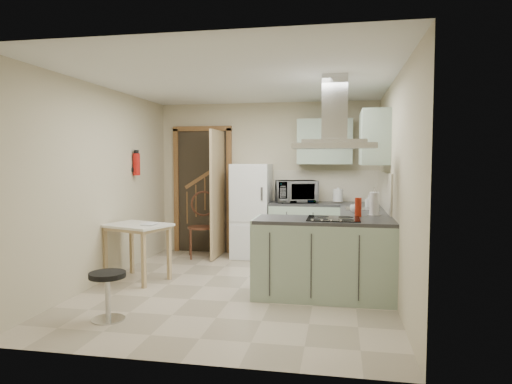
% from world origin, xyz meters
% --- Properties ---
extents(floor, '(4.20, 4.20, 0.00)m').
position_xyz_m(floor, '(0.00, 0.00, 0.00)').
color(floor, '#BCAB92').
rests_on(floor, ground).
extents(ceiling, '(4.20, 4.20, 0.00)m').
position_xyz_m(ceiling, '(0.00, 0.00, 2.50)').
color(ceiling, silver).
rests_on(ceiling, back_wall).
extents(back_wall, '(3.60, 0.00, 3.60)m').
position_xyz_m(back_wall, '(0.00, 2.10, 1.25)').
color(back_wall, '#C4B898').
rests_on(back_wall, floor).
extents(left_wall, '(0.00, 4.20, 4.20)m').
position_xyz_m(left_wall, '(-1.80, 0.00, 1.25)').
color(left_wall, '#C4B898').
rests_on(left_wall, floor).
extents(right_wall, '(0.00, 4.20, 4.20)m').
position_xyz_m(right_wall, '(1.80, 0.00, 1.25)').
color(right_wall, '#C4B898').
rests_on(right_wall, floor).
extents(doorway, '(1.10, 0.12, 2.10)m').
position_xyz_m(doorway, '(-1.10, 2.07, 1.05)').
color(doorway, brown).
rests_on(doorway, floor).
extents(fridge, '(0.60, 0.60, 1.50)m').
position_xyz_m(fridge, '(-0.20, 1.80, 0.75)').
color(fridge, white).
rests_on(fridge, floor).
extents(counter_back, '(1.08, 0.60, 0.90)m').
position_xyz_m(counter_back, '(0.66, 1.80, 0.45)').
color(counter_back, '#9EB2A0').
rests_on(counter_back, floor).
extents(counter_right, '(0.60, 1.95, 0.90)m').
position_xyz_m(counter_right, '(1.50, 1.12, 0.45)').
color(counter_right, '#9EB2A0').
rests_on(counter_right, floor).
extents(splashback, '(1.68, 0.02, 0.50)m').
position_xyz_m(splashback, '(0.96, 2.09, 1.15)').
color(splashback, beige).
rests_on(splashback, counter_back).
extents(wall_cabinet_back, '(0.85, 0.35, 0.70)m').
position_xyz_m(wall_cabinet_back, '(0.95, 1.93, 1.85)').
color(wall_cabinet_back, '#9EB2A0').
rests_on(wall_cabinet_back, back_wall).
extents(wall_cabinet_right, '(0.35, 0.90, 0.70)m').
position_xyz_m(wall_cabinet_right, '(1.62, 0.85, 1.85)').
color(wall_cabinet_right, '#9EB2A0').
rests_on(wall_cabinet_right, right_wall).
extents(peninsula, '(1.55, 0.65, 0.90)m').
position_xyz_m(peninsula, '(1.02, -0.18, 0.45)').
color(peninsula, '#9EB2A0').
rests_on(peninsula, floor).
extents(hob, '(0.58, 0.50, 0.01)m').
position_xyz_m(hob, '(1.12, -0.18, 0.91)').
color(hob, black).
rests_on(hob, peninsula).
extents(extractor_hood, '(0.90, 0.55, 0.10)m').
position_xyz_m(extractor_hood, '(1.12, -0.18, 1.72)').
color(extractor_hood, silver).
rests_on(extractor_hood, ceiling).
extents(sink, '(0.45, 0.40, 0.01)m').
position_xyz_m(sink, '(1.50, 0.95, 0.91)').
color(sink, silver).
rests_on(sink, counter_right).
extents(fire_extinguisher, '(0.10, 0.10, 0.32)m').
position_xyz_m(fire_extinguisher, '(-1.74, 0.90, 1.50)').
color(fire_extinguisher, '#B2140F').
rests_on(fire_extinguisher, left_wall).
extents(drop_leaf_table, '(0.94, 0.81, 0.74)m').
position_xyz_m(drop_leaf_table, '(-1.39, 0.12, 0.37)').
color(drop_leaf_table, tan).
rests_on(drop_leaf_table, floor).
extents(bentwood_chair, '(0.55, 0.55, 0.96)m').
position_xyz_m(bentwood_chair, '(-1.00, 1.64, 0.48)').
color(bentwood_chair, '#492B18').
rests_on(bentwood_chair, floor).
extents(stool, '(0.41, 0.41, 0.48)m').
position_xyz_m(stool, '(-1.03, -1.31, 0.24)').
color(stool, black).
rests_on(stool, floor).
extents(microwave, '(0.71, 0.58, 0.34)m').
position_xyz_m(microwave, '(0.52, 1.78, 1.07)').
color(microwave, black).
rests_on(microwave, counter_back).
extents(kettle, '(0.17, 0.17, 0.23)m').
position_xyz_m(kettle, '(1.16, 1.84, 1.02)').
color(kettle, white).
rests_on(kettle, counter_back).
extents(cereal_box, '(0.11, 0.21, 0.30)m').
position_xyz_m(cereal_box, '(0.79, 1.89, 1.05)').
color(cereal_box, gold).
rests_on(cereal_box, counter_back).
extents(soap_bottle, '(0.09, 0.09, 0.17)m').
position_xyz_m(soap_bottle, '(1.59, 1.25, 0.98)').
color(soap_bottle, '#ABACB7').
rests_on(soap_bottle, counter_right).
extents(paper_towel, '(0.13, 0.13, 0.29)m').
position_xyz_m(paper_towel, '(1.60, 0.26, 1.04)').
color(paper_towel, silver).
rests_on(paper_towel, counter_right).
extents(cup, '(0.14, 0.14, 0.10)m').
position_xyz_m(cup, '(1.39, 0.52, 0.95)').
color(cup, silver).
rests_on(cup, counter_right).
extents(red_bottle, '(0.09, 0.09, 0.22)m').
position_xyz_m(red_bottle, '(1.41, 0.10, 1.01)').
color(red_bottle, '#AB240E').
rests_on(red_bottle, peninsula).
extents(book, '(0.16, 0.22, 0.10)m').
position_xyz_m(book, '(-1.28, 0.09, 0.79)').
color(book, '#9E3934').
rests_on(book, drop_leaf_table).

